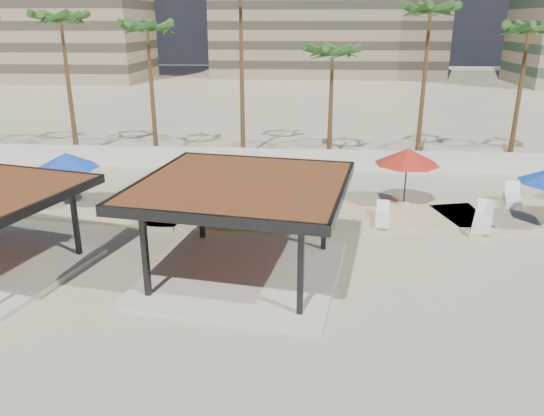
{
  "coord_description": "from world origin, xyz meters",
  "views": [
    {
      "loc": [
        1.73,
        -17.32,
        8.96
      ],
      "look_at": [
        0.14,
        4.02,
        1.4
      ],
      "focal_mm": 35.0,
      "sensor_mm": 36.0,
      "label": 1
    }
  ],
  "objects_px": {
    "lounger_a": "(8,209)",
    "lounger_d": "(512,199)",
    "umbrella_c": "(408,157)",
    "lounger_b": "(483,221)",
    "lounger_c": "(382,217)",
    "pavilion_central": "(243,220)"
  },
  "relations": [
    {
      "from": "lounger_c",
      "to": "lounger_a",
      "type": "bearing_deg",
      "value": 98.0
    },
    {
      "from": "pavilion_central",
      "to": "lounger_a",
      "type": "relative_size",
      "value": 4.0
    },
    {
      "from": "pavilion_central",
      "to": "lounger_b",
      "type": "bearing_deg",
      "value": 36.97
    },
    {
      "from": "pavilion_central",
      "to": "umbrella_c",
      "type": "relative_size",
      "value": 1.92
    },
    {
      "from": "lounger_c",
      "to": "lounger_d",
      "type": "distance_m",
      "value": 7.67
    },
    {
      "from": "pavilion_central",
      "to": "lounger_d",
      "type": "distance_m",
      "value": 15.61
    },
    {
      "from": "lounger_a",
      "to": "lounger_b",
      "type": "height_order",
      "value": "lounger_b"
    },
    {
      "from": "lounger_b",
      "to": "lounger_d",
      "type": "bearing_deg",
      "value": -16.02
    },
    {
      "from": "umbrella_c",
      "to": "lounger_b",
      "type": "relative_size",
      "value": 1.73
    },
    {
      "from": "pavilion_central",
      "to": "lounger_a",
      "type": "xyz_separation_m",
      "value": [
        -12.22,
        5.42,
        -1.82
      ]
    },
    {
      "from": "pavilion_central",
      "to": "lounger_c",
      "type": "xyz_separation_m",
      "value": [
        5.78,
        5.62,
        -1.83
      ]
    },
    {
      "from": "lounger_a",
      "to": "lounger_d",
      "type": "xyz_separation_m",
      "value": [
        24.98,
        3.41,
        0.02
      ]
    },
    {
      "from": "lounger_a",
      "to": "umbrella_c",
      "type": "bearing_deg",
      "value": -93.61
    },
    {
      "from": "umbrella_c",
      "to": "lounger_d",
      "type": "height_order",
      "value": "umbrella_c"
    },
    {
      "from": "lounger_d",
      "to": "lounger_a",
      "type": "bearing_deg",
      "value": 112.82
    },
    {
      "from": "pavilion_central",
      "to": "lounger_b",
      "type": "distance_m",
      "value": 11.76
    },
    {
      "from": "lounger_d",
      "to": "lounger_b",
      "type": "bearing_deg",
      "value": 159.0
    },
    {
      "from": "lounger_c",
      "to": "umbrella_c",
      "type": "bearing_deg",
      "value": -21.37
    },
    {
      "from": "pavilion_central",
      "to": "umbrella_c",
      "type": "bearing_deg",
      "value": 57.78
    },
    {
      "from": "pavilion_central",
      "to": "lounger_b",
      "type": "relative_size",
      "value": 3.32
    },
    {
      "from": "lounger_b",
      "to": "lounger_c",
      "type": "relative_size",
      "value": 1.25
    },
    {
      "from": "lounger_b",
      "to": "lounger_c",
      "type": "bearing_deg",
      "value": 107.51
    }
  ]
}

